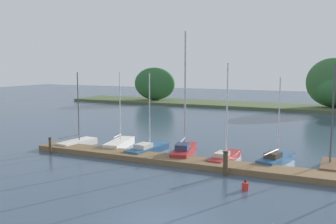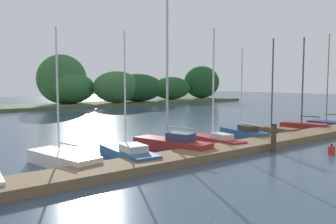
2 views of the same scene
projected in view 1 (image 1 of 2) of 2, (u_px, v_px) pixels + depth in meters
name	position (u px, v px, depth m)	size (l,w,h in m)	color
ground	(161.00, 222.00, 15.09)	(160.00, 160.00, 0.00)	#384C60
dock_pier	(224.00, 166.00, 22.76)	(27.22, 1.80, 0.35)	brown
sailboat_0	(78.00, 142.00, 29.14)	(1.61, 3.61, 5.62)	silver
sailboat_1	(120.00, 143.00, 28.65)	(1.79, 4.04, 5.61)	silver
sailboat_2	(148.00, 149.00, 26.88)	(1.61, 4.26, 5.60)	#285684
sailboat_3	(184.00, 149.00, 25.97)	(1.94, 4.56, 8.40)	maroon
sailboat_4	(225.00, 156.00, 24.57)	(1.28, 4.01, 6.29)	maroon
sailboat_5	(276.00, 159.00, 23.86)	(1.88, 3.92, 5.42)	#285684
sailboat_6	(330.00, 164.00, 22.58)	(0.96, 3.28, 6.24)	brown
mooring_piling_0	(50.00, 145.00, 26.61)	(0.22, 0.22, 1.14)	#4C3D28
mooring_piling_1	(225.00, 163.00, 21.40)	(0.31, 0.31, 1.37)	#4C3D28
channel_buoy_0	(245.00, 186.00, 18.91)	(0.35, 0.35, 0.51)	red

